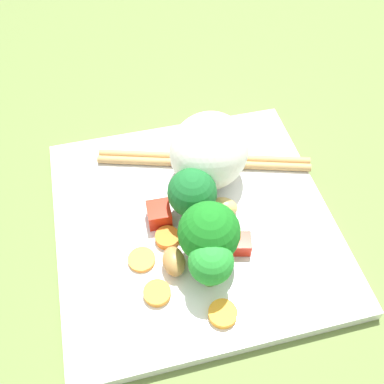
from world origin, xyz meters
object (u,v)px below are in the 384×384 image
at_px(broccoli_floret_1, 211,263).
at_px(carrot_slice_3, 142,260).
at_px(square_plate, 194,222).
at_px(rice_mound, 209,151).
at_px(chopstick_pair, 204,160).

distance_m(broccoli_floret_1, carrot_slice_3, 0.08).
distance_m(square_plate, broccoli_floret_1, 0.08).
height_order(rice_mound, chopstick_pair, rice_mound).
distance_m(square_plate, carrot_slice_3, 0.07).
bearing_deg(broccoli_floret_1, square_plate, 174.77).
bearing_deg(rice_mound, square_plate, -31.88).
distance_m(rice_mound, broccoli_floret_1, 0.13).
bearing_deg(carrot_slice_3, chopstick_pair, 137.57).
bearing_deg(broccoli_floret_1, rice_mound, 162.85).
height_order(carrot_slice_3, chopstick_pair, chopstick_pair).
bearing_deg(square_plate, chopstick_pair, 155.20).
xyz_separation_m(square_plate, carrot_slice_3, (0.03, -0.06, 0.01)).
distance_m(square_plate, chopstick_pair, 0.08).
relative_size(square_plate, rice_mound, 3.24).
xyz_separation_m(square_plate, rice_mound, (-0.05, 0.03, 0.05)).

